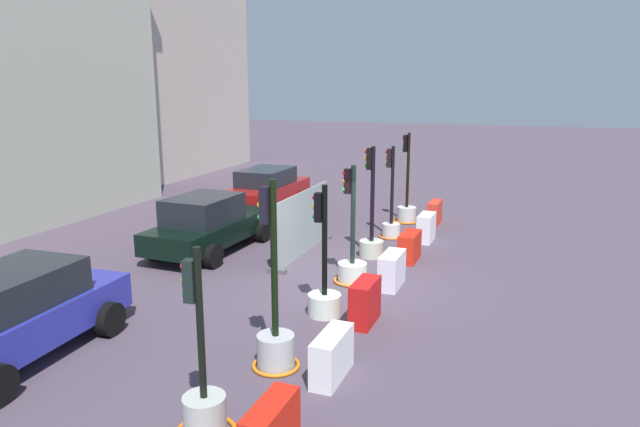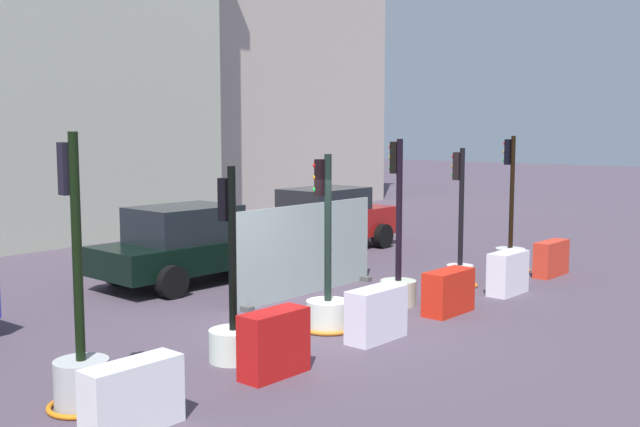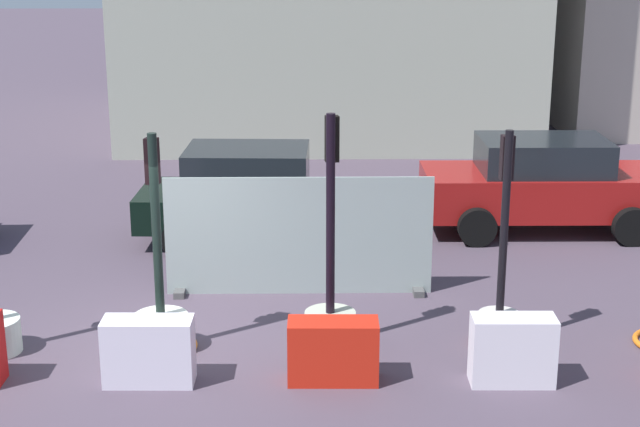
{
  "view_description": "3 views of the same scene",
  "coord_description": "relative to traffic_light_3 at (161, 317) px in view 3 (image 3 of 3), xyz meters",
  "views": [
    {
      "loc": [
        -12.83,
        -4.02,
        4.77
      ],
      "look_at": [
        -1.07,
        0.27,
        1.94
      ],
      "focal_mm": 32.0,
      "sensor_mm": 36.0,
      "label": 1
    },
    {
      "loc": [
        -9.4,
        -7.97,
        3.32
      ],
      "look_at": [
        0.39,
        0.28,
        1.88
      ],
      "focal_mm": 42.31,
      "sensor_mm": 36.0,
      "label": 2
    },
    {
      "loc": [
        1.96,
        -11.96,
        5.31
      ],
      "look_at": [
        2.14,
        -0.47,
        1.95
      ],
      "focal_mm": 54.09,
      "sensor_mm": 36.0,
      "label": 3
    }
  ],
  "objects": [
    {
      "name": "construction_barrier_3",
      "position": [
        -0.0,
        -1.0,
        -0.03
      ],
      "size": [
        1.1,
        0.46,
        0.84
      ],
      "color": "white",
      "rests_on": "ground_plane"
    },
    {
      "name": "traffic_light_3",
      "position": [
        0.0,
        0.0,
        0.0
      ],
      "size": [
        0.94,
        0.94,
        2.91
      ],
      "color": "silver",
      "rests_on": "ground_plane"
    },
    {
      "name": "car_red_compact",
      "position": [
        6.28,
        5.27,
        0.43
      ],
      "size": [
        4.41,
        2.18,
        1.72
      ],
      "color": "maroon",
      "rests_on": "ground_plane"
    },
    {
      "name": "car_black_sedan",
      "position": [
        1.14,
        4.71,
        0.38
      ],
      "size": [
        4.63,
        2.32,
        1.68
      ],
      "color": "black",
      "rests_on": "ground_plane"
    },
    {
      "name": "construction_barrier_5",
      "position": [
        4.42,
        -1.07,
        -0.02
      ],
      "size": [
        1.02,
        0.45,
        0.86
      ],
      "color": "white",
      "rests_on": "ground_plane"
    },
    {
      "name": "traffic_light_4",
      "position": [
        2.23,
        0.11,
        0.16
      ],
      "size": [
        0.69,
        0.69,
        3.14
      ],
      "color": "#B2B7A3",
      "rests_on": "ground_plane"
    },
    {
      "name": "traffic_light_5",
      "position": [
        4.48,
        0.07,
        0.1
      ],
      "size": [
        0.76,
        0.76,
        2.93
      ],
      "color": "beige",
      "rests_on": "ground_plane"
    },
    {
      "name": "construction_barrier_4",
      "position": [
        2.24,
        -0.98,
        -0.06
      ],
      "size": [
        1.11,
        0.47,
        0.79
      ],
      "color": "red",
      "rests_on": "ground_plane"
    },
    {
      "name": "ground_plane",
      "position": [
        -0.05,
        0.17,
        -0.45
      ],
      "size": [
        120.0,
        120.0,
        0.0
      ],
      "primitive_type": "plane",
      "color": "#4C3F4E"
    },
    {
      "name": "site_fence_panel",
      "position": [
        1.81,
        2.03,
        0.42
      ],
      "size": [
        4.04,
        0.5,
        1.83
      ],
      "color": "#95A4A1",
      "rests_on": "ground_plane"
    }
  ]
}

